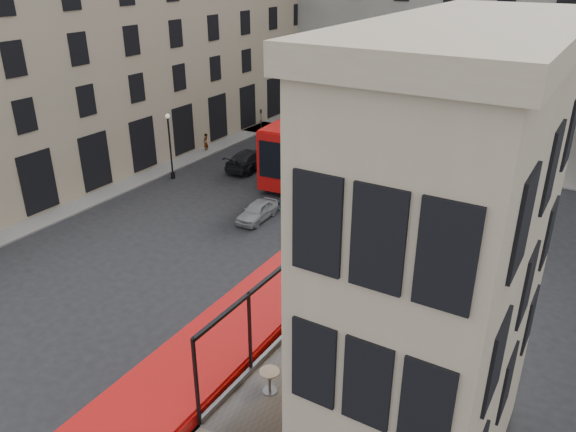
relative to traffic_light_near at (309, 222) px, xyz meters
The scene contains 31 objects.
ground 12.28m from the traffic_light_near, 85.24° to the right, with size 140.00×140.00×0.00m, color black.
host_building_main 17.11m from the traffic_light_near, 47.61° to the right, with size 7.26×11.40×15.10m.
host_frontage 14.15m from the traffic_light_near, 57.99° to the right, with size 3.00×11.00×4.50m, color tan.
cafe_floor 14.31m from the traffic_light_near, 57.99° to the right, with size 3.00×10.00×0.10m, color slate.
building_left 28.61m from the traffic_light_near, 162.87° to the left, with size 14.60×50.60×22.00m.
gateway 36.87m from the traffic_light_near, 96.34° to the left, with size 35.00×10.60×18.00m.
pavement_far 26.58m from the traffic_light_near, 100.89° to the left, with size 40.00×12.00×0.12m, color slate.
pavement_left 21.13m from the traffic_light_near, behind, with size 8.00×48.00×0.12m, color slate.
traffic_light_near is the anchor object (origin of this frame).
traffic_light_far 21.26m from the traffic_light_near, 131.19° to the left, with size 0.16×0.20×3.80m.
street_lamp_a 17.09m from the traffic_light_near, 159.44° to the left, with size 0.36×0.36×5.33m.
street_lamp_b 22.56m from the traffic_light_near, 102.80° to the left, with size 0.36×0.36×5.33m.
bus_near 14.15m from the traffic_light_near, 71.85° to the right, with size 3.09×12.57×5.00m.
bus_far 14.93m from the traffic_light_near, 119.19° to the left, with size 3.94×12.77×5.02m.
car_a 6.67m from the traffic_light_near, 152.22° to the left, with size 1.51×3.76×1.28m, color #929599.
car_b 11.97m from the traffic_light_near, 99.47° to the left, with size 1.53×4.39×1.45m, color #A70A0A.
car_c 16.55m from the traffic_light_near, 136.76° to the left, with size 2.24×5.51×1.60m, color black.
bicycle 7.70m from the traffic_light_near, 138.45° to the left, with size 0.56×1.61×0.84m, color gray.
cyclist 2.33m from the traffic_light_near, 118.19° to the left, with size 0.67×0.44×1.84m, color #F7F71A.
pedestrian_a 21.48m from the traffic_light_near, 123.03° to the left, with size 0.76×0.59×1.56m, color gray.
pedestrian_b 25.03m from the traffic_light_near, 112.71° to the left, with size 1.26×0.72×1.95m, color gray.
pedestrian_c 24.96m from the traffic_light_near, 89.04° to the left, with size 1.05×0.44×1.79m, color gray.
pedestrian_d 19.18m from the traffic_light_near, 65.76° to the left, with size 0.82×0.53×1.68m, color gray.
pedestrian_e 22.13m from the traffic_light_near, 144.64° to the left, with size 0.63×0.42×1.74m, color gray.
cafe_table_near 16.67m from the traffic_light_near, 64.98° to the right, with size 0.60×0.60×0.76m.
cafe_table_mid 14.37m from the traffic_light_near, 61.39° to the right, with size 0.63×0.63×0.79m.
cafe_table_far 11.33m from the traffic_light_near, 52.33° to the right, with size 0.55×0.55×0.69m.
cafe_chair_a 16.74m from the traffic_light_near, 60.65° to the right, with size 0.55×0.55×0.94m.
cafe_chair_b 15.33m from the traffic_light_near, 57.58° to the right, with size 0.44×0.44×0.79m.
cafe_chair_c 15.01m from the traffic_light_near, 54.20° to the right, with size 0.45×0.45×0.78m.
cafe_chair_d 13.10m from the traffic_light_near, 47.64° to the right, with size 0.53×0.53×0.93m.
Camera 1 is at (13.14, -13.73, 16.35)m, focal length 35.00 mm.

